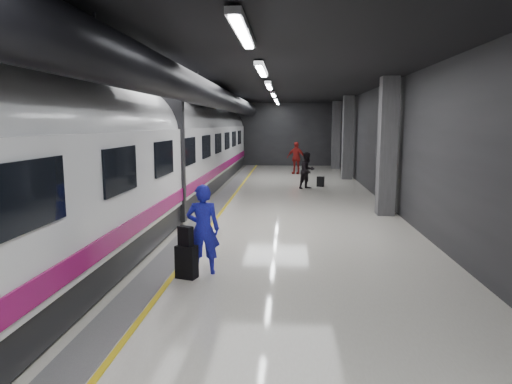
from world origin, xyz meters
name	(u,v)px	position (x,y,z in m)	size (l,w,h in m)	color
ground	(243,226)	(0.00, 0.00, 0.00)	(40.00, 40.00, 0.00)	silver
platform_hall	(236,106)	(-0.29, 0.96, 3.54)	(10.02, 40.02, 4.51)	black
train	(134,156)	(-3.25, 0.00, 2.07)	(3.05, 38.00, 4.05)	black
traveler_main	(203,229)	(-0.37, -4.40, 0.91)	(0.66, 0.44, 1.82)	#1C27D4
suitcase_main	(187,262)	(-0.65, -4.70, 0.32)	(0.40, 0.25, 0.65)	black
shoulder_bag	(186,236)	(-0.66, -4.69, 0.84)	(0.29, 0.15, 0.38)	black
traveler_far_a	(307,171)	(2.22, 8.00, 0.85)	(0.83, 0.65, 1.70)	black
traveler_far_b	(296,158)	(1.81, 14.45, 0.97)	(1.13, 0.47, 1.93)	maroon
suitcase_far	(321,182)	(2.90, 8.77, 0.24)	(0.33, 0.21, 0.49)	black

